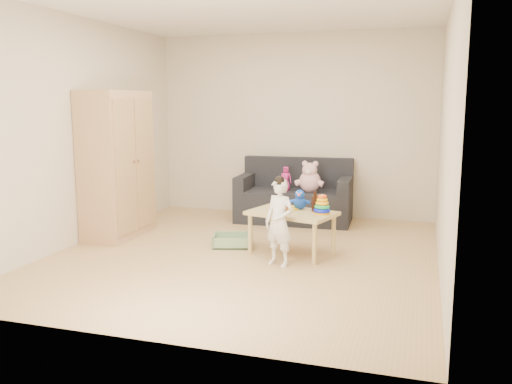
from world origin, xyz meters
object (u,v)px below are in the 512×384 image
(wardrobe, at_px, (117,165))
(sofa, at_px, (294,206))
(play_table, at_px, (292,233))
(toddler, at_px, (279,223))

(wardrobe, xyz_separation_m, sofa, (1.87, 1.43, -0.67))
(sofa, xyz_separation_m, play_table, (0.35, -1.60, 0.02))
(sofa, relative_size, toddler, 1.79)
(wardrobe, relative_size, play_table, 1.98)
(play_table, distance_m, toddler, 0.48)
(toddler, bearing_deg, wardrobe, -174.63)
(wardrobe, distance_m, sofa, 2.45)
(wardrobe, relative_size, toddler, 2.05)
(wardrobe, distance_m, play_table, 2.32)
(wardrobe, bearing_deg, toddler, -15.42)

